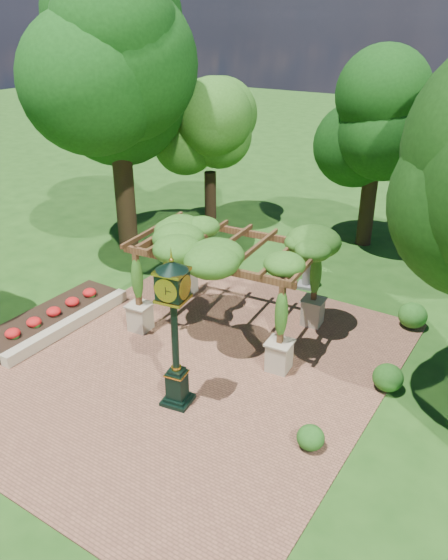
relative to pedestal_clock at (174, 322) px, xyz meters
The scene contains 13 objects.
ground 2.58m from the pedestal_clock, 133.73° to the left, with size 120.00×120.00×0.00m, color #1E4714.
brick_plaza 2.94m from the pedestal_clock, 108.71° to the left, with size 10.00×12.00×0.04m, color brown.
border_wall 5.70m from the pedestal_clock, 168.44° to the left, with size 0.35×5.00×0.40m, color #C6B793.
flower_bed 6.53m from the pedestal_clock, behind, with size 1.50×5.00×0.36m, color red.
pedestal_clock is the anchor object (origin of this frame).
pergola 4.08m from the pedestal_clock, 103.95° to the left, with size 5.83×3.97×3.48m.
sundial 8.28m from the pedestal_clock, 90.66° to the left, with size 0.73×0.73×1.11m.
shrub_front 4.21m from the pedestal_clock, ahead, with size 0.66×0.66×0.59m, color #1F5117.
shrub_mid 5.99m from the pedestal_clock, 38.33° to the left, with size 0.82×0.82×0.74m, color #235919.
shrub_back 8.48m from the pedestal_clock, 60.53° to the left, with size 0.91×0.91×0.82m, color #2A661D.
tree_west_near 12.33m from the pedestal_clock, 138.17° to the left, with size 5.25×5.25×10.95m.
tree_west_far 14.52m from the pedestal_clock, 120.65° to the left, with size 3.28×3.28×6.06m.
tree_north 13.62m from the pedestal_clock, 89.11° to the left, with size 3.33×3.33×7.73m.
Camera 1 is at (7.73, -9.50, 9.15)m, focal length 35.00 mm.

